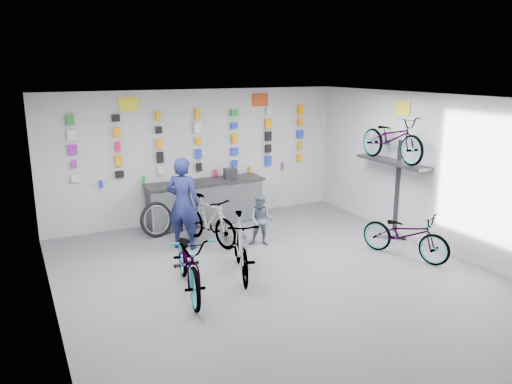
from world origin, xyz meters
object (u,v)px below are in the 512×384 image
bike_left (189,261)px  bike_center (241,246)px  customer (261,220)px  counter (206,203)px  bike_right (405,234)px  clerk (183,203)px  bike_service (209,220)px

bike_left → bike_center: bike_center is taller
bike_center → customer: size_ratio=1.69×
counter → bike_right: (2.59, -3.60, -0.03)m
bike_center → bike_right: bearing=7.2°
bike_right → customer: bearing=117.9°
bike_right → clerk: clerk is taller
counter → bike_center: bearing=-99.7°
counter → bike_right: 4.44m
bike_service → bike_right: bearing=-55.9°
bike_center → customer: bike_center is taller
bike_left → customer: 2.44m
customer → bike_right: bearing=-7.0°
bike_right → bike_left: bearing=152.7°
customer → bike_center: bearing=-96.9°
counter → bike_service: 1.32m
bike_left → bike_center: bearing=22.8°
counter → clerk: (-0.95, -1.29, 0.43)m
bike_center → clerk: bearing=123.1°
bike_right → bike_service: (-3.00, 2.35, 0.04)m
clerk → customer: bearing=-160.7°
bike_left → counter: bearing=74.9°
bike_right → clerk: bearing=124.9°
bike_left → clerk: clerk is taller
bike_left → customer: bike_left is taller
clerk → customer: (1.43, -0.53, -0.39)m
bike_left → bike_right: bike_left is taller
bike_right → bike_service: bearing=120.1°
clerk → counter: bearing=-86.9°
bike_left → bike_center: (1.01, 0.23, 0.01)m
bike_left → bike_service: bike_left is taller
bike_right → customer: 2.76m
bike_service → customer: customer is taller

